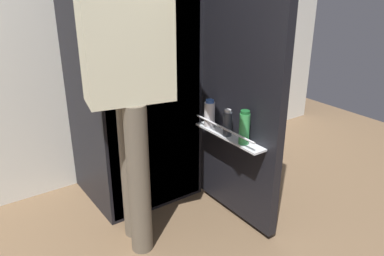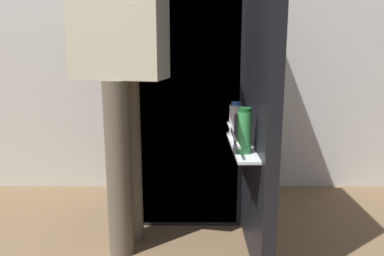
{
  "view_description": "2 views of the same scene",
  "coord_description": "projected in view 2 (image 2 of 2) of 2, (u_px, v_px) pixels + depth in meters",
  "views": [
    {
      "loc": [
        -1.09,
        -1.67,
        1.48
      ],
      "look_at": [
        -0.0,
        -0.13,
        0.7
      ],
      "focal_mm": 36.34,
      "sensor_mm": 36.0,
      "label": 1
    },
    {
      "loc": [
        0.07,
        -1.81,
        1.03
      ],
      "look_at": [
        0.07,
        -0.06,
        0.65
      ],
      "focal_mm": 36.21,
      "sensor_mm": 36.0,
      "label": 2
    }
  ],
  "objects": [
    {
      "name": "ground_plane",
      "position": [
        178.0,
        248.0,
        1.99
      ],
      "size": [
        5.41,
        5.41,
        0.0
      ],
      "primitive_type": "plane",
      "color": "brown"
    },
    {
      "name": "kitchen_wall",
      "position": [
        181.0,
        11.0,
        2.63
      ],
      "size": [
        4.4,
        0.1,
        2.48
      ],
      "primitive_type": "cube",
      "color": "silver",
      "rests_on": "ground_plane"
    },
    {
      "name": "refrigerator",
      "position": [
        185.0,
        65.0,
        2.29
      ],
      "size": [
        0.74,
        1.29,
        1.81
      ],
      "color": "black",
      "rests_on": "ground_plane"
    },
    {
      "name": "person",
      "position": [
        121.0,
        40.0,
        1.79
      ],
      "size": [
        0.57,
        0.8,
        1.73
      ],
      "color": "#665B4C",
      "rests_on": "ground_plane"
    }
  ]
}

